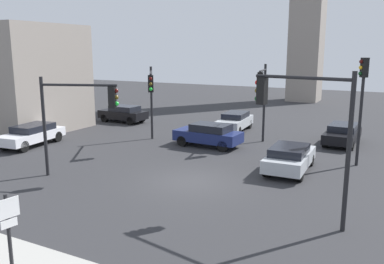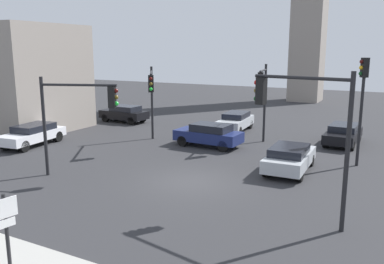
# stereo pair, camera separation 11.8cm
# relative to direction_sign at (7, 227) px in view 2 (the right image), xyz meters

# --- Properties ---
(ground_plane) EXTENTS (97.11, 97.11, 0.00)m
(ground_plane) POSITION_rel_direction_sign_xyz_m (0.23, 9.60, -1.55)
(ground_plane) COLOR #2D2D30
(direction_sign) EXTENTS (0.18, 0.62, 2.31)m
(direction_sign) POSITION_rel_direction_sign_xyz_m (0.00, 0.00, 0.00)
(direction_sign) COLOR black
(direction_sign) RESTS_ON ground_plane
(traffic_light_0) EXTENTS (3.58, 1.52, 4.84)m
(traffic_light_0) POSITION_rel_direction_sign_xyz_m (-4.80, 7.82, 1.85)
(traffic_light_0) COLOR black
(traffic_light_0) RESTS_ON ground_plane
(traffic_light_1) EXTENTS (3.60, 0.91, 5.43)m
(traffic_light_1) POSITION_rel_direction_sign_xyz_m (5.75, 7.68, 2.30)
(traffic_light_1) COLOR black
(traffic_light_1) RESTS_ON ground_plane
(traffic_light_2) EXTENTS (0.68, 2.63, 5.17)m
(traffic_light_2) POSITION_rel_direction_sign_xyz_m (0.82, 18.21, 2.02)
(traffic_light_2) COLOR black
(traffic_light_2) RESTS_ON ground_plane
(traffic_light_3) EXTENTS (0.49, 0.44, 5.69)m
(traffic_light_3) POSITION_rel_direction_sign_xyz_m (6.84, 16.12, 2.38)
(traffic_light_3) COLOR black
(traffic_light_3) RESTS_ON ground_plane
(traffic_light_4) EXTENTS (2.27, 3.37, 4.97)m
(traffic_light_4) POSITION_rel_direction_sign_xyz_m (-5.46, 15.04, 1.99)
(traffic_light_4) COLOR black
(traffic_light_4) RESTS_ON ground_plane
(car_0) EXTENTS (4.31, 1.96, 1.48)m
(car_0) POSITION_rel_direction_sign_xyz_m (-2.02, 16.34, -0.77)
(car_0) COLOR navy
(car_0) RESTS_ON ground_plane
(car_2) EXTENTS (2.06, 4.45, 1.41)m
(car_2) POSITION_rel_direction_sign_xyz_m (-2.41, 21.80, -0.79)
(car_2) COLOR #ADB2B7
(car_2) RESTS_ON ground_plane
(car_3) EXTENTS (4.17, 1.90, 1.41)m
(car_3) POSITION_rel_direction_sign_xyz_m (-12.24, 20.94, -0.79)
(car_3) COLOR black
(car_3) RESTS_ON ground_plane
(car_4) EXTENTS (1.96, 4.34, 1.30)m
(car_4) POSITION_rel_direction_sign_xyz_m (5.44, 21.06, -0.86)
(car_4) COLOR black
(car_4) RESTS_ON ground_plane
(car_5) EXTENTS (2.31, 4.68, 1.35)m
(car_5) POSITION_rel_direction_sign_xyz_m (-12.20, 11.28, -0.81)
(car_5) COLOR silver
(car_5) RESTS_ON ground_plane
(car_6) EXTENTS (2.04, 4.34, 1.34)m
(car_6) POSITION_rel_direction_sign_xyz_m (3.93, 13.41, -0.83)
(car_6) COLOR #ADB2B7
(car_6) RESTS_ON ground_plane
(building_flank) EXTENTS (11.81, 7.46, 7.92)m
(building_flank) POSITION_rel_direction_sign_xyz_m (-19.27, 14.96, 2.41)
(building_flank) COLOR gray
(building_flank) RESTS_ON ground_plane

